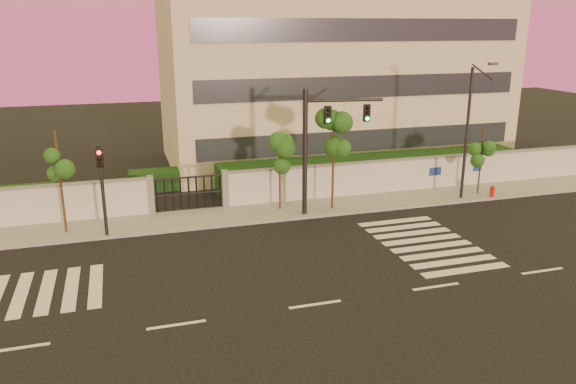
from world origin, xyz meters
name	(u,v)px	position (x,y,z in m)	size (l,w,h in m)	color
ground	(315,305)	(0.00, 0.00, 0.00)	(120.00, 120.00, 0.00)	black
sidewalk	(249,214)	(0.00, 10.50, 0.07)	(60.00, 3.00, 0.15)	gray
perimeter_wall	(245,188)	(0.10, 12.00, 1.07)	(60.00, 0.36, 2.20)	silver
hedge_row	(252,179)	(1.17, 14.74, 0.82)	(41.00, 4.25, 1.80)	#0F3314
institutional_building	(331,76)	(9.00, 21.99, 6.16)	(24.40, 12.40, 12.25)	beige
road_markings	(249,269)	(-1.58, 3.76, 0.01)	(57.00, 7.62, 0.02)	silver
street_tree_c	(58,159)	(-9.16, 10.31, 3.74)	(1.45, 1.15, 5.09)	#382314
street_tree_d	(280,155)	(1.78, 10.71, 3.15)	(1.36, 1.08, 4.29)	#382314
street_tree_e	(334,138)	(4.55, 9.97, 4.05)	(1.52, 1.21, 5.50)	#382314
street_tree_f	(482,146)	(13.93, 10.12, 3.00)	(1.31, 1.04, 4.07)	#382314
traffic_signal_main	(321,137)	(3.62, 9.46, 4.26)	(4.25, 0.81, 6.74)	black
traffic_signal_secondary	(102,180)	(-7.29, 9.22, 2.88)	(0.35, 0.34, 4.53)	black
streetlight_east	(469,128)	(12.43, 9.44, 4.29)	(0.47, 1.91, 7.94)	black
fire_hydrant	(492,192)	(14.25, 9.22, 0.41)	(0.32, 0.31, 0.82)	red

